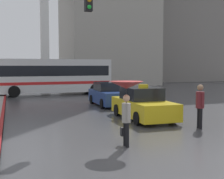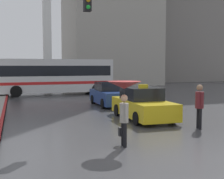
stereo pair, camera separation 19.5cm
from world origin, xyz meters
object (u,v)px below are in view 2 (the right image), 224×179
(traffic_light, at_px, (29,26))
(pedestrian_man, at_px, (199,102))
(city_bus, at_px, (54,75))
(monument_cross, at_px, (47,3))
(taxi, at_px, (143,105))
(sedan_red, at_px, (110,95))
(pedestrian_with_umbrella, at_px, (124,93))

(traffic_light, bearing_deg, pedestrian_man, -8.13)
(pedestrian_man, bearing_deg, city_bus, -159.53)
(monument_cross, bearing_deg, taxi, -84.49)
(traffic_light, bearing_deg, taxi, 19.55)
(taxi, relative_size, city_bus, 0.41)
(sedan_red, bearing_deg, monument_cross, -82.57)
(pedestrian_with_umbrella, bearing_deg, sedan_red, -11.80)
(taxi, bearing_deg, city_bus, -80.06)
(sedan_red, distance_m, monument_cross, 19.49)
(taxi, xyz_separation_m, pedestrian_man, (1.29, -2.84, 0.40))
(city_bus, bearing_deg, traffic_light, -13.61)
(taxi, relative_size, pedestrian_with_umbrella, 2.06)
(sedan_red, height_order, traffic_light, traffic_light)
(sedan_red, relative_size, traffic_light, 0.71)
(pedestrian_with_umbrella, xyz_separation_m, monument_cross, (0.41, 27.20, 7.91))
(city_bus, distance_m, traffic_light, 16.50)
(city_bus, relative_size, pedestrian_with_umbrella, 4.99)
(pedestrian_with_umbrella, xyz_separation_m, pedestrian_man, (3.88, 1.71, -0.62))
(taxi, height_order, pedestrian_man, pedestrian_man)
(taxi, bearing_deg, monument_cross, -84.49)
(sedan_red, relative_size, pedestrian_man, 2.26)
(taxi, distance_m, monument_cross, 24.44)
(traffic_light, distance_m, monument_cross, 25.36)
(taxi, relative_size, sedan_red, 1.05)
(pedestrian_man, bearing_deg, traffic_light, -90.17)
(pedestrian_with_umbrella, distance_m, monument_cross, 28.33)
(traffic_light, xyz_separation_m, monument_cross, (3.15, 24.54, 5.60))
(pedestrian_man, bearing_deg, pedestrian_with_umbrella, -58.22)
(sedan_red, distance_m, pedestrian_man, 8.41)
(sedan_red, bearing_deg, pedestrian_with_umbrella, 75.21)
(sedan_red, distance_m, traffic_light, 9.72)
(taxi, relative_size, monument_cross, 0.25)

